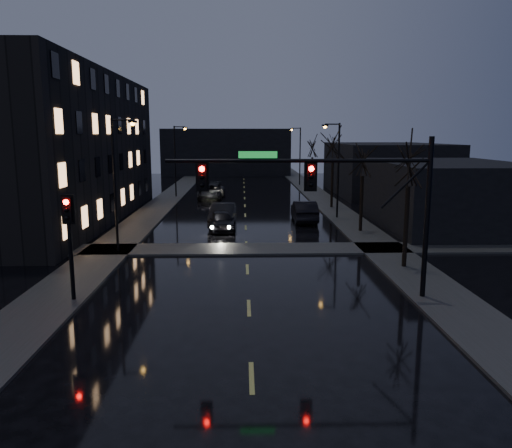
{
  "coord_description": "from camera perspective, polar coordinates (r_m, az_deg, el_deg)",
  "views": [
    {
      "loc": [
        -0.25,
        -11.67,
        7.08
      ],
      "look_at": [
        0.35,
        9.84,
        3.2
      ],
      "focal_mm": 35.0,
      "sensor_mm": 36.0,
      "label": 1
    }
  ],
  "objects": [
    {
      "name": "commercial_right_near",
      "position": [
        41.09,
        21.0,
        3.14
      ],
      "size": [
        10.0,
        14.0,
        5.0
      ],
      "primitive_type": "cube",
      "color": "black",
      "rests_on": "ground"
    },
    {
      "name": "ground",
      "position": [
        13.65,
        -0.34,
        -21.01
      ],
      "size": [
        160.0,
        160.0,
        0.0
      ],
      "primitive_type": "plane",
      "color": "black",
      "rests_on": "ground"
    },
    {
      "name": "signal_mast",
      "position": [
        21.19,
        9.6,
        4.09
      ],
      "size": [
        11.11,
        0.41,
        7.0
      ],
      "color": "black",
      "rests_on": "ground"
    },
    {
      "name": "commercial_right_far",
      "position": [
        62.25,
        14.59,
        6.14
      ],
      "size": [
        12.0,
        18.0,
        6.0
      ],
      "primitive_type": "cube",
      "color": "black",
      "rests_on": "ground"
    },
    {
      "name": "lead_car",
      "position": [
        41.15,
        5.54,
        1.47
      ],
      "size": [
        1.87,
        5.22,
        1.71
      ],
      "primitive_type": "imported",
      "rotation": [
        0.0,
        0.0,
        3.13
      ],
      "color": "black",
      "rests_on": "ground"
    },
    {
      "name": "apartment_block",
      "position": [
        44.74,
        -23.12,
        8.03
      ],
      "size": [
        12.0,
        30.0,
        12.0
      ],
      "primitive_type": "cube",
      "color": "black",
      "rests_on": "ground"
    },
    {
      "name": "oncoming_car_b",
      "position": [
        39.23,
        -3.83,
        1.07
      ],
      "size": [
        2.1,
        5.3,
        1.72
      ],
      "primitive_type": "imported",
      "rotation": [
        0.0,
        0.0,
        -0.05
      ],
      "color": "black",
      "rests_on": "ground"
    },
    {
      "name": "streetlight_r_mid",
      "position": [
        42.47,
        9.11,
        6.98
      ],
      "size": [
        1.53,
        0.28,
        8.0
      ],
      "color": "black",
      "rests_on": "ground"
    },
    {
      "name": "tree_near",
      "position": [
        27.1,
        17.19,
        7.95
      ],
      "size": [
        3.52,
        3.52,
        8.08
      ],
      "color": "black",
      "rests_on": "ground"
    },
    {
      "name": "tree_mid_b",
      "position": [
        48.45,
        8.82,
        9.55
      ],
      "size": [
        3.74,
        3.74,
        8.59
      ],
      "color": "black",
      "rests_on": "ground"
    },
    {
      "name": "streetlight_l_far",
      "position": [
        57.19,
        -9.03,
        7.79
      ],
      "size": [
        1.53,
        0.28,
        8.0
      ],
      "color": "black",
      "rests_on": "ground"
    },
    {
      "name": "tree_far",
      "position": [
        62.29,
        6.48,
        9.22
      ],
      "size": [
        3.43,
        3.43,
        7.88
      ],
      "color": "black",
      "rests_on": "ground"
    },
    {
      "name": "sidewalk_cross",
      "position": [
        30.98,
        -1.08,
        -2.88
      ],
      "size": [
        40.0,
        3.0,
        0.12
      ],
      "primitive_type": "cube",
      "color": "#2D2D2B",
      "rests_on": "ground"
    },
    {
      "name": "oncoming_car_a",
      "position": [
        37.17,
        -3.95,
        0.4
      ],
      "size": [
        2.2,
        4.6,
        1.51
      ],
      "primitive_type": "imported",
      "rotation": [
        0.0,
        0.0,
        0.1
      ],
      "color": "black",
      "rests_on": "ground"
    },
    {
      "name": "far_block",
      "position": [
        89.77,
        -3.37,
        8.24
      ],
      "size": [
        22.0,
        10.0,
        8.0
      ],
      "primitive_type": "cube",
      "color": "black",
      "rests_on": "ground"
    },
    {
      "name": "streetlight_r_far",
      "position": [
        70.15,
        4.88,
        8.3
      ],
      "size": [
        1.53,
        0.28,
        8.0
      ],
      "color": "black",
      "rests_on": "ground"
    },
    {
      "name": "sidewalk_left",
      "position": [
        47.91,
        -11.49,
        1.59
      ],
      "size": [
        3.0,
        140.0,
        0.12
      ],
      "primitive_type": "cube",
      "color": "#2D2D2B",
      "rests_on": "ground"
    },
    {
      "name": "oncoming_car_d",
      "position": [
        60.23,
        -4.78,
        4.09
      ],
      "size": [
        1.95,
        4.71,
        1.36
      ],
      "primitive_type": "imported",
      "rotation": [
        0.0,
        0.0,
        -0.01
      ],
      "color": "black",
      "rests_on": "ground"
    },
    {
      "name": "oncoming_car_c",
      "position": [
        55.9,
        -5.13,
        3.72
      ],
      "size": [
        2.95,
        5.85,
        1.59
      ],
      "primitive_type": "imported",
      "rotation": [
        0.0,
        0.0,
        -0.06
      ],
      "color": "black",
      "rests_on": "ground"
    },
    {
      "name": "tree_mid_a",
      "position": [
        36.73,
        12.16,
        8.04
      ],
      "size": [
        3.3,
        3.3,
        7.58
      ],
      "color": "black",
      "rests_on": "ground"
    },
    {
      "name": "signal_pole_left",
      "position": [
        22.28,
        -20.55,
        -0.96
      ],
      "size": [
        0.35,
        0.41,
        4.53
      ],
      "color": "black",
      "rests_on": "ground"
    },
    {
      "name": "sidewalk_right",
      "position": [
        48.0,
        8.94,
        1.69
      ],
      "size": [
        3.0,
        140.0,
        0.12
      ],
      "primitive_type": "cube",
      "color": "#2D2D2B",
      "rests_on": "ground"
    },
    {
      "name": "streetlight_l_near",
      "position": [
        30.65,
        -15.49,
        5.54
      ],
      "size": [
        1.53,
        0.28,
        8.0
      ],
      "color": "black",
      "rests_on": "ground"
    }
  ]
}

